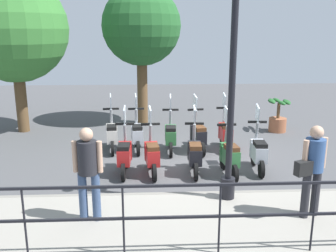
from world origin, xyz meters
The scene contains 19 objects.
ground_plane centered at (0.00, 0.00, 0.00)m, with size 28.00×28.00×0.00m, color #4C4C4F.
promenade_walkway centered at (-3.15, 0.00, 0.07)m, with size 2.20×20.00×0.15m.
fence_railing centered at (-4.20, 0.00, 0.90)m, with size 0.04×16.03×1.07m.
lamp_post_near centered at (-2.40, -0.50, 2.02)m, with size 0.26×0.90×4.22m.
pedestrian_with_bag centered at (-3.18, -1.73, 1.08)m, with size 0.46×0.61×1.59m.
pedestrian_distant centered at (-3.12, 1.96, 1.08)m, with size 0.34×0.49×1.59m.
tree_large centered at (3.26, 5.10, 3.26)m, with size 3.31×3.31×4.93m.
tree_distant centered at (4.26, 1.20, 3.35)m, with size 2.70×2.70×4.73m.
potted_palm centered at (2.81, -3.23, 0.45)m, with size 1.06×0.66×1.05m.
scooter_near_0 centered at (-0.68, -1.57, 0.48)m, with size 1.23×0.44×1.54m.
scooter_near_1 centered at (-0.92, -0.84, 0.48)m, with size 1.23×0.44×1.54m.
scooter_near_2 centered at (-0.77, -0.07, 0.48)m, with size 1.23×0.44×1.54m.
scooter_near_3 centered at (-0.78, 0.91, 0.48)m, with size 1.23×0.44×1.54m.
scooter_near_4 centered at (-0.72, 1.54, 0.48)m, with size 1.23×0.44×1.54m.
scooter_far_0 centered at (0.99, -1.13, 0.48)m, with size 1.23×0.44×1.54m.
scooter_far_1 centered at (0.80, -0.34, 0.48)m, with size 1.23×0.47×1.54m.
scooter_far_2 centered at (0.81, 0.40, 0.48)m, with size 1.23×0.44×1.54m.
scooter_far_3 centered at (0.98, 1.31, 0.48)m, with size 1.23×0.44×1.54m.
scooter_far_4 centered at (1.01, 1.99, 0.48)m, with size 1.23×0.44×1.54m.
Camera 1 is at (-8.88, 0.95, 3.23)m, focal length 40.00 mm.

